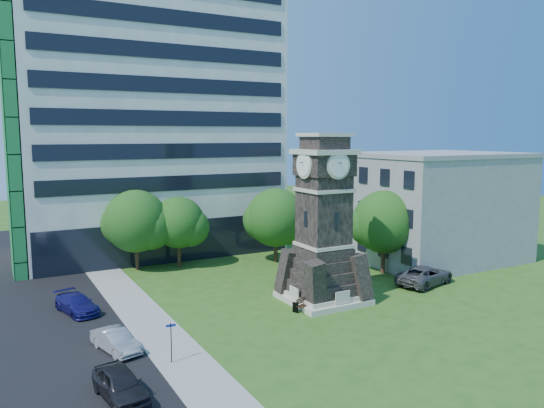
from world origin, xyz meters
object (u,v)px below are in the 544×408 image
car_east_lot (425,275)px  park_bench (306,303)px  car_street_mid (116,341)px  car_street_north (77,304)px  street_sign (171,338)px  car_street_south (120,384)px  clock_tower (324,230)px

car_east_lot → park_bench: (-11.91, -0.76, -0.27)m
car_street_mid → car_street_north: 7.92m
street_sign → car_street_south: bearing=-135.7°
car_street_mid → street_sign: street_sign is taller
car_east_lot → car_street_north: bearing=61.8°
car_street_south → car_east_lot: car_east_lot is taller
clock_tower → car_street_north: clock_tower is taller
car_street_north → park_bench: size_ratio=2.34×
car_street_mid → car_street_north: size_ratio=0.86×
car_street_mid → car_street_north: bearing=80.9°
car_street_south → park_bench: bearing=17.7°
car_street_north → car_east_lot: size_ratio=0.78×
car_street_south → car_street_mid: size_ratio=1.11×
car_east_lot → street_sign: bearing=86.9°
park_bench → car_east_lot: bearing=-18.0°
clock_tower → street_sign: (-13.13, -5.12, -3.89)m
clock_tower → car_street_mid: (-15.39, -2.09, -4.66)m
car_street_north → car_east_lot: car_east_lot is taller
car_street_south → car_east_lot: 27.03m
car_street_north → street_sign: size_ratio=1.95×
street_sign → clock_tower: bearing=27.1°
park_bench → street_sign: 11.57m
park_bench → street_sign: size_ratio=0.83×
car_street_south → car_street_mid: bearing=72.9°
car_street_north → street_sign: (3.16, -10.90, 0.76)m
park_bench → street_sign: bearing=177.9°
street_sign → car_east_lot: bearing=17.3°
car_street_south → street_sign: bearing=31.7°
car_street_mid → car_east_lot: size_ratio=0.67×
car_street_north → car_east_lot: (25.93, -6.28, 0.14)m
clock_tower → car_street_south: 18.70m
street_sign → car_street_north: bearing=112.0°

